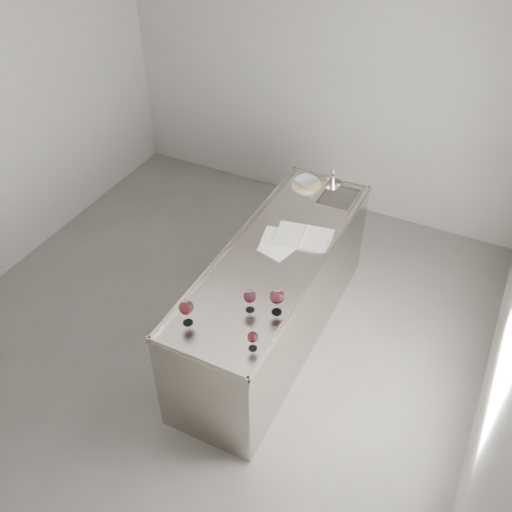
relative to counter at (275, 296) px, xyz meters
The scene contains 12 objects.
room_shell 1.10m from the counter, 148.97° to the right, with size 4.54×5.04×2.84m.
counter is the anchor object (origin of this frame).
wine_glass_left 1.14m from the counter, 103.34° to the right, with size 0.10×0.10×0.20m.
wine_glass_middle 0.88m from the counter, 81.15° to the right, with size 0.09×0.09×0.18m.
wine_glass_right 0.89m from the counter, 64.68° to the right, with size 0.10×0.10×0.20m.
wine_glass_small 1.14m from the counter, 73.85° to the right, with size 0.07×0.07×0.15m.
notebook 0.56m from the counter, 67.06° to the left, with size 0.50×0.39×0.02m.
loose_paper_top 0.50m from the counter, 116.80° to the left, with size 0.22×0.31×0.00m, color white.
loose_paper_under 0.48m from the counter, 91.00° to the left, with size 0.23×0.33×0.00m, color white.
trivet 1.11m from the counter, 99.10° to the left, with size 0.27×0.27×0.02m, color #D1C087.
ceramic_bowl 1.12m from the counter, 99.10° to the left, with size 0.20×0.20×0.05m, color gray.
wine_funnel 1.20m from the counter, 87.13° to the left, with size 0.13×0.13×0.18m.
Camera 1 is at (1.89, -2.83, 3.78)m, focal length 40.00 mm.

